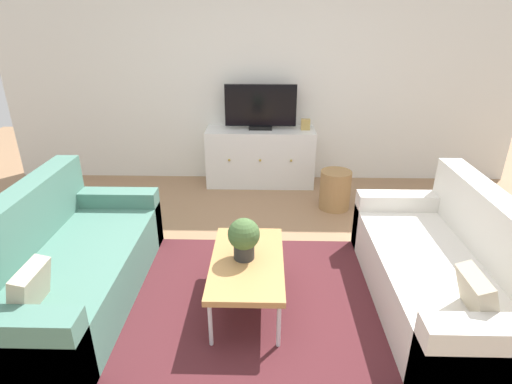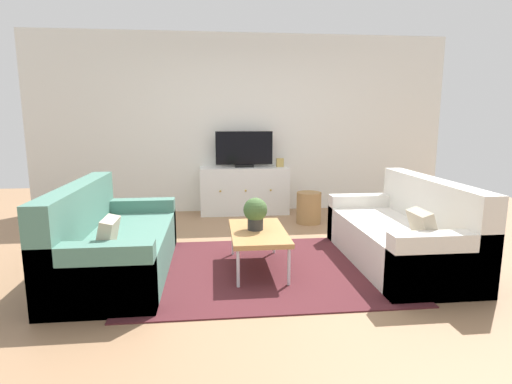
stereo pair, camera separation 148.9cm
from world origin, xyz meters
name	(u,v)px [view 2 (the right image)]	position (x,y,z in m)	size (l,w,h in m)	color
ground_plane	(261,264)	(0.00, 0.00, 0.00)	(10.00, 10.00, 0.00)	#997251
wall_back	(242,124)	(0.00, 2.55, 1.35)	(6.40, 0.12, 2.70)	silver
area_rug	(263,269)	(0.00, -0.15, 0.01)	(2.50, 1.90, 0.01)	#4C1E23
couch_left_side	(109,246)	(-1.44, -0.10, 0.28)	(0.89, 1.83, 0.86)	#4C7A6B
couch_right_side	(405,236)	(1.44, -0.10, 0.28)	(0.89, 1.83, 0.86)	silver
coffee_table	(258,233)	(-0.05, -0.12, 0.36)	(0.52, 0.94, 0.39)	#B7844C
potted_plant	(255,212)	(-0.07, -0.09, 0.56)	(0.23, 0.23, 0.31)	#2D2D2D
tv_console	(244,190)	(0.01, 2.27, 0.36)	(1.33, 0.47, 0.71)	white
flat_screen_tv	(244,150)	(0.01, 2.29, 0.98)	(0.86, 0.16, 0.54)	black
mantel_clock	(280,163)	(0.56, 2.27, 0.78)	(0.11, 0.07, 0.13)	tan
wicker_basket	(309,208)	(0.85, 1.57, 0.22)	(0.34, 0.34, 0.43)	#9E7547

